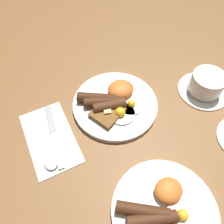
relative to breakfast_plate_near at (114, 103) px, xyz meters
name	(u,v)px	position (x,y,z in m)	size (l,w,h in m)	color
ground_plane	(115,106)	(0.00, 0.00, -0.02)	(3.00, 3.00, 0.00)	brown
breakfast_plate_near	(114,103)	(0.00, 0.00, 0.00)	(0.25, 0.25, 0.05)	white
breakfast_plate_far	(163,211)	(0.03, 0.31, 0.00)	(0.23, 0.23, 0.04)	white
teacup_near	(206,85)	(-0.28, 0.06, 0.01)	(0.15, 0.15, 0.07)	white
napkin	(50,137)	(0.20, 0.02, -0.01)	(0.12, 0.21, 0.01)	white
knife	(53,131)	(0.19, 0.01, -0.01)	(0.03, 0.20, 0.01)	silver
spoon	(49,154)	(0.22, 0.07, -0.01)	(0.04, 0.19, 0.01)	silver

